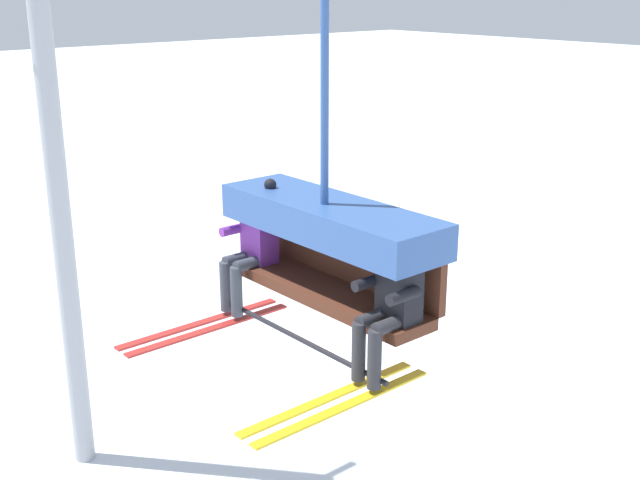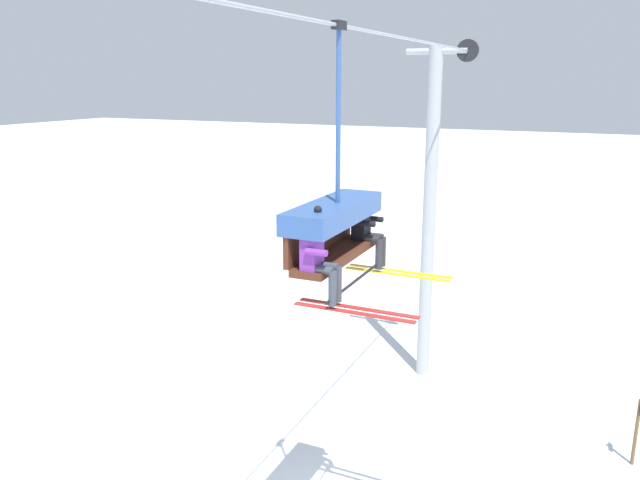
% 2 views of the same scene
% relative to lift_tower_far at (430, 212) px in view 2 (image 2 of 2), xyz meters
% --- Properties ---
extents(lift_tower_far, '(0.36, 1.88, 9.34)m').
position_rel_lift_tower_far_xyz_m(lift_tower_far, '(0.00, 0.00, 0.00)').
color(lift_tower_far, '#9EA3A8').
rests_on(lift_tower_far, ground_plane).
extents(lift_cable, '(18.01, 0.05, 0.05)m').
position_rel_lift_tower_far_xyz_m(lift_cable, '(-8.01, -0.78, 4.22)').
color(lift_cable, '#9EA3A8').
extents(chairlift_chair, '(2.25, 0.74, 3.65)m').
position_rel_lift_tower_far_xyz_m(chairlift_chair, '(-8.32, -0.71, 1.52)').
color(chairlift_chair, '#512819').
extents(skier_purple, '(0.48, 1.70, 1.34)m').
position_rel_lift_tower_far_xyz_m(skier_purple, '(-9.23, -0.92, 1.22)').
color(skier_purple, purple).
extents(skier_black, '(0.46, 1.70, 1.23)m').
position_rel_lift_tower_far_xyz_m(skier_black, '(-7.41, -0.93, 1.20)').
color(skier_black, black).
extents(trail_sign, '(0.36, 0.08, 1.60)m').
position_rel_lift_tower_far_xyz_m(trail_sign, '(-2.41, -5.48, -3.94)').
color(trail_sign, brown).
rests_on(trail_sign, ground_plane).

